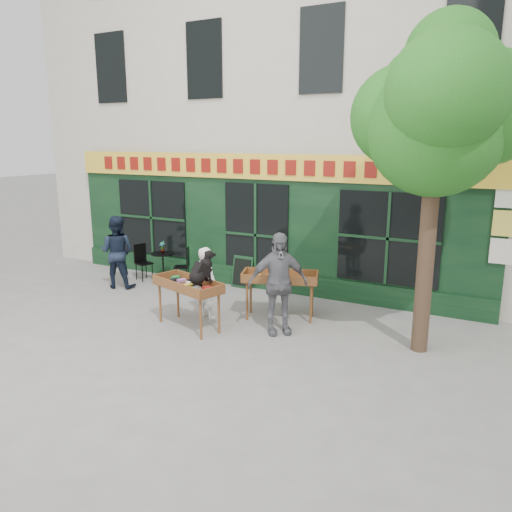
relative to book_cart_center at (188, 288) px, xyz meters
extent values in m
plane|color=slate|center=(-0.08, 0.70, -0.82)|extent=(80.00, 80.00, 0.00)
cube|color=beige|center=(-0.08, 6.70, 4.18)|extent=(14.00, 7.00, 10.00)
cube|color=black|center=(-0.08, 3.12, 0.78)|extent=(11.00, 0.16, 3.20)
cube|color=yellow|center=(-0.08, 3.00, 2.18)|extent=(11.00, 0.06, 0.60)
cube|color=maroon|center=(-0.08, 2.96, 2.18)|extent=(9.60, 0.03, 0.34)
cube|color=black|center=(-0.08, 3.02, -0.57)|extent=(11.00, 0.10, 0.50)
cube|color=black|center=(-0.08, 3.02, 0.53)|extent=(1.70, 0.05, 2.50)
cube|color=black|center=(-3.28, 3.02, 0.73)|extent=(2.20, 0.05, 2.00)
cube|color=black|center=(3.12, 3.02, 0.73)|extent=(2.20, 0.05, 2.00)
cube|color=silver|center=(5.32, 3.00, 0.68)|extent=(0.42, 0.02, 0.50)
cube|color=#E5D14C|center=(5.32, 3.00, 1.23)|extent=(0.42, 0.02, 0.50)
cube|color=silver|center=(5.32, 3.00, 1.78)|extent=(0.42, 0.02, 0.50)
cylinder|color=#382619|center=(4.22, 1.00, 0.98)|extent=(0.28, 0.28, 3.60)
sphere|color=#1A6015|center=(4.22, 1.00, 2.98)|extent=(2.20, 2.20, 2.20)
sphere|color=#1A6015|center=(4.92, 1.30, 3.28)|extent=(1.80, 1.80, 1.80)
sphere|color=#1A6015|center=(3.62, 1.20, 3.18)|extent=(1.70, 1.70, 1.70)
sphere|color=#1A6015|center=(4.42, 0.40, 3.48)|extent=(1.80, 1.80, 1.80)
sphere|color=#1A6015|center=(3.92, 1.60, 3.58)|extent=(1.60, 1.60, 1.60)
sphere|color=#1A6015|center=(4.32, 1.10, 4.08)|extent=(1.40, 1.40, 1.40)
cylinder|color=brown|center=(-0.69, -0.02, -0.42)|extent=(0.05, 0.05, 0.80)
cylinder|color=brown|center=(0.55, -0.40, -0.42)|extent=(0.05, 0.05, 0.80)
cylinder|color=brown|center=(-0.55, 0.40, -0.42)|extent=(0.05, 0.05, 0.80)
cylinder|color=brown|center=(0.69, 0.02, -0.42)|extent=(0.05, 0.05, 0.80)
cube|color=brown|center=(0.00, 0.00, 0.00)|extent=(1.60, 1.00, 0.05)
cube|color=brown|center=(-0.09, -0.28, 0.08)|extent=(1.44, 0.49, 0.18)
cube|color=brown|center=(0.09, 0.28, 0.08)|extent=(1.44, 0.49, 0.18)
cube|color=brown|center=(0.00, 0.00, 0.06)|extent=(1.36, 0.77, 0.06)
imported|color=white|center=(0.00, 0.65, -0.07)|extent=(0.63, 0.51, 1.50)
cylinder|color=brown|center=(0.81, 0.91, -0.42)|extent=(0.05, 0.05, 0.80)
cylinder|color=brown|center=(2.04, 1.32, -0.42)|extent=(0.05, 0.05, 0.80)
cylinder|color=brown|center=(0.67, 1.32, -0.42)|extent=(0.05, 0.05, 0.80)
cylinder|color=brown|center=(1.90, 1.74, -0.42)|extent=(0.05, 0.05, 0.80)
cube|color=brown|center=(1.36, 1.32, 0.00)|extent=(1.61, 1.02, 0.05)
cube|color=brown|center=(1.45, 1.05, 0.08)|extent=(1.44, 0.51, 0.18)
cube|color=brown|center=(1.27, 1.60, 0.08)|extent=(1.44, 0.51, 0.18)
cube|color=brown|center=(1.36, 1.32, 0.06)|extent=(1.36, 0.79, 0.06)
imported|color=#5C5C61|center=(1.66, 0.57, 0.16)|extent=(1.20, 1.09, 1.96)
cylinder|color=black|center=(-2.48, 2.39, -0.80)|extent=(0.36, 0.36, 0.03)
cylinder|color=black|center=(-2.48, 2.39, -0.44)|extent=(0.04, 0.04, 0.72)
cylinder|color=black|center=(-2.48, 2.39, -0.07)|extent=(0.60, 0.60, 0.03)
cube|color=black|center=(-3.03, 2.29, -0.37)|extent=(0.45, 0.45, 0.03)
cube|color=black|center=(-3.19, 2.34, -0.12)|extent=(0.14, 0.35, 0.50)
cylinder|color=black|center=(-2.94, 2.10, -0.60)|extent=(0.02, 0.02, 0.44)
cylinder|color=black|center=(-2.84, 2.39, -0.60)|extent=(0.02, 0.02, 0.44)
cylinder|color=black|center=(-3.22, 2.19, -0.60)|extent=(0.02, 0.02, 0.44)
cylinder|color=black|center=(-3.13, 2.48, -0.60)|extent=(0.02, 0.02, 0.44)
cube|color=black|center=(-1.93, 2.44, -0.37)|extent=(0.48, 0.48, 0.03)
cube|color=black|center=(-1.78, 2.52, -0.12)|extent=(0.19, 0.33, 0.50)
cylinder|color=black|center=(-2.13, 2.51, -0.60)|extent=(0.02, 0.02, 0.44)
cylinder|color=black|center=(-2.00, 2.24, -0.60)|extent=(0.02, 0.02, 0.44)
cylinder|color=black|center=(-1.87, 2.64, -0.60)|extent=(0.02, 0.02, 0.44)
cylinder|color=black|center=(-1.73, 2.37, -0.60)|extent=(0.02, 0.02, 0.44)
imported|color=gray|center=(-2.48, 2.39, 0.10)|extent=(0.17, 0.12, 0.31)
imported|color=black|center=(-3.18, 1.49, 0.08)|extent=(1.04, 0.91, 1.81)
cube|color=black|center=(-0.41, 2.90, -0.42)|extent=(0.57, 0.20, 0.79)
cube|color=black|center=(-0.41, 2.88, -0.42)|extent=(0.46, 0.18, 0.65)
camera|label=1|loc=(5.47, -7.61, 2.79)|focal=35.00mm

